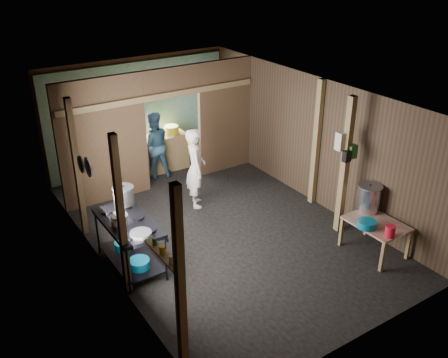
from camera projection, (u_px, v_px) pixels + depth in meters
floor at (218, 227)px, 9.42m from camera, size 4.50×7.00×0.00m
ceiling at (218, 94)px, 8.29m from camera, size 4.50×7.00×0.00m
wall_back at (138, 113)px, 11.50m from camera, size 4.50×0.00×2.60m
wall_front at (367, 261)px, 6.21m from camera, size 4.50×0.00×2.60m
wall_left at (97, 197)px, 7.75m from camera, size 0.00×7.00×2.60m
wall_right at (312, 140)px, 9.96m from camera, size 0.00×7.00×2.60m
partition_left at (103, 142)px, 9.87m from camera, size 1.85×0.10×2.60m
partition_right at (225, 116)px, 11.29m from camera, size 1.35×0.10×2.60m
partition_header at (171, 81)px, 10.20m from camera, size 1.30×0.10×0.60m
turquoise_panel at (139, 116)px, 11.47m from camera, size 4.40×0.06×2.50m
back_counter at (162, 153)px, 11.61m from camera, size 1.20×0.50×0.85m
wall_clock at (147, 87)px, 11.28m from camera, size 0.20×0.03×0.20m
post_left_a at (180, 282)px, 5.82m from camera, size 0.10×0.12×2.60m
post_left_b at (121, 217)px, 7.18m from camera, size 0.10×0.12×2.60m
post_left_c at (77, 169)px, 8.69m from camera, size 0.10×0.12×2.60m
post_right at (316, 144)px, 9.77m from camera, size 0.10×0.12×2.60m
post_free at (345, 167)px, 8.78m from camera, size 0.12×0.12×2.60m
cross_beam at (162, 96)px, 10.15m from camera, size 4.40×0.12×0.12m
pan_lid_big at (88, 167)px, 7.92m from camera, size 0.03×0.34×0.34m
pan_lid_small at (81, 164)px, 8.27m from camera, size 0.03×0.30×0.30m
wall_shelf at (163, 254)px, 6.17m from camera, size 0.14×0.80×0.03m
jar_white at (172, 259)px, 5.96m from camera, size 0.07×0.07×0.10m
jar_yellow at (162, 249)px, 6.14m from camera, size 0.08×0.08×0.10m
jar_green at (155, 241)px, 6.31m from camera, size 0.06×0.06×0.10m
bag_white at (342, 141)px, 8.61m from camera, size 0.22×0.15×0.32m
bag_green at (352, 151)px, 8.64m from camera, size 0.16×0.12×0.24m
bag_black at (347, 156)px, 8.58m from camera, size 0.14×0.10×0.20m
gas_range at (130, 244)px, 8.12m from camera, size 0.75×1.46×0.86m
prep_table at (374, 237)px, 8.55m from camera, size 0.73×1.00×0.59m
stove_pot_large at (124, 196)px, 8.35m from camera, size 0.42×0.42×0.36m
stove_pot_med at (119, 221)px, 7.74m from camera, size 0.36×0.36×0.24m
frying_pan at (141, 234)px, 7.54m from camera, size 0.49×0.63×0.08m
blue_tub_front at (139, 264)px, 7.95m from camera, size 0.34×0.34×0.14m
blue_tub_back at (124, 245)px, 8.44m from camera, size 0.32×0.32×0.13m
stock_pot at (369, 198)px, 8.72m from camera, size 0.45×0.45×0.51m
wash_basin at (367, 224)px, 8.27m from camera, size 0.38×0.38×0.12m
pink_bucket at (390, 231)px, 7.99m from camera, size 0.19×0.19×0.20m
knife at (400, 237)px, 8.01m from camera, size 0.30×0.07×0.01m
yellow_tub at (171, 130)px, 11.52m from camera, size 0.34×0.34×0.19m
red_cup at (153, 135)px, 11.30m from camera, size 0.11×0.11×0.13m
cook at (196, 168)px, 9.88m from camera, size 0.60×0.71×1.65m
worker_back at (154, 145)px, 11.11m from camera, size 0.86×0.73×1.55m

